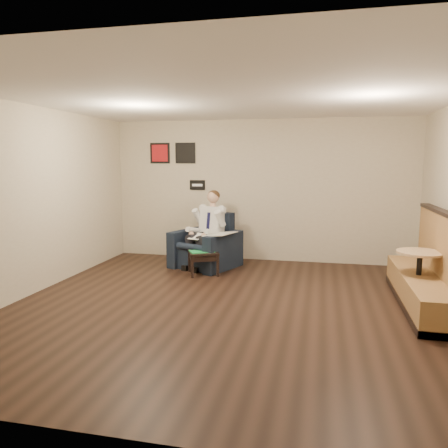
% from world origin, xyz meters
% --- Properties ---
extents(ground, '(6.00, 6.00, 0.00)m').
position_xyz_m(ground, '(0.00, 0.00, 0.00)').
color(ground, black).
rests_on(ground, ground).
extents(wall_back, '(6.00, 0.02, 2.80)m').
position_xyz_m(wall_back, '(0.00, 3.00, 1.40)').
color(wall_back, beige).
rests_on(wall_back, ground).
extents(wall_front, '(6.00, 0.02, 2.80)m').
position_xyz_m(wall_front, '(0.00, -3.00, 1.40)').
color(wall_front, beige).
rests_on(wall_front, ground).
extents(wall_left, '(0.02, 6.00, 2.80)m').
position_xyz_m(wall_left, '(-3.00, 0.00, 1.40)').
color(wall_left, beige).
rests_on(wall_left, ground).
extents(ceiling, '(6.00, 6.00, 0.02)m').
position_xyz_m(ceiling, '(0.00, 0.00, 2.80)').
color(ceiling, white).
rests_on(ceiling, wall_back).
extents(seating_sign, '(0.32, 0.02, 0.20)m').
position_xyz_m(seating_sign, '(-1.30, 2.98, 1.50)').
color(seating_sign, black).
rests_on(seating_sign, wall_back).
extents(art_print_left, '(0.42, 0.03, 0.42)m').
position_xyz_m(art_print_left, '(-2.10, 2.98, 2.15)').
color(art_print_left, red).
rests_on(art_print_left, wall_back).
extents(art_print_right, '(0.42, 0.03, 0.42)m').
position_xyz_m(art_print_right, '(-1.55, 2.98, 2.15)').
color(art_print_right, black).
rests_on(art_print_right, wall_back).
extents(armchair, '(1.35, 1.35, 1.00)m').
position_xyz_m(armchair, '(-0.92, 2.16, 0.50)').
color(armchair, black).
rests_on(armchair, ground).
extents(seated_man, '(0.98, 1.16, 1.38)m').
position_xyz_m(seated_man, '(-0.97, 2.04, 0.69)').
color(seated_man, silver).
rests_on(seated_man, armchair).
extents(lap_papers, '(0.32, 0.38, 0.01)m').
position_xyz_m(lap_papers, '(-1.01, 1.94, 0.62)').
color(lap_papers, white).
rests_on(lap_papers, seated_man).
extents(newspaper, '(0.59, 0.66, 0.01)m').
position_xyz_m(newspaper, '(-0.57, 1.90, 0.68)').
color(newspaper, silver).
rests_on(newspaper, armchair).
extents(side_table, '(0.65, 0.65, 0.41)m').
position_xyz_m(side_table, '(-0.81, 1.62, 0.20)').
color(side_table, black).
rests_on(side_table, ground).
extents(green_folder, '(0.50, 0.46, 0.01)m').
position_xyz_m(green_folder, '(-0.83, 1.59, 0.41)').
color(green_folder, '#27C35A').
rests_on(green_folder, side_table).
extents(coffee_mug, '(0.10, 0.10, 0.09)m').
position_xyz_m(coffee_mug, '(-0.70, 1.79, 0.45)').
color(coffee_mug, white).
rests_on(coffee_mug, side_table).
extents(smartphone, '(0.14, 0.09, 0.01)m').
position_xyz_m(smartphone, '(-0.83, 1.77, 0.41)').
color(smartphone, black).
rests_on(smartphone, side_table).
extents(banquette, '(0.60, 2.51, 1.29)m').
position_xyz_m(banquette, '(2.59, 0.62, 0.64)').
color(banquette, olive).
rests_on(banquette, ground).
extents(cafe_table, '(0.66, 0.66, 0.76)m').
position_xyz_m(cafe_table, '(2.53, 0.61, 0.38)').
color(cafe_table, tan).
rests_on(cafe_table, ground).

